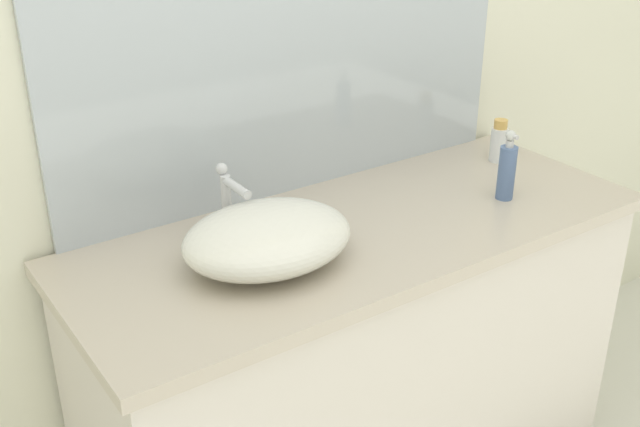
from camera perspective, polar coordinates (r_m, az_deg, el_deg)
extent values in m
cube|color=silver|center=(1.91, -5.38, 13.58)|extent=(6.00, 0.06, 2.60)
cube|color=beige|center=(2.10, 2.85, -11.97)|extent=(1.40, 0.53, 0.83)
cube|color=#B8AC99|center=(1.87, 3.14, -1.41)|extent=(1.44, 0.57, 0.03)
cube|color=#B2BCC6|center=(1.93, -1.79, 14.38)|extent=(1.30, 0.01, 0.91)
ellipsoid|color=silver|center=(1.68, -3.87, -1.79)|extent=(0.38, 0.31, 0.12)
cylinder|color=silver|center=(1.82, -6.88, 0.73)|extent=(0.02, 0.02, 0.14)
cylinder|color=silver|center=(1.75, -6.17, 1.91)|extent=(0.02, 0.11, 0.02)
sphere|color=silver|center=(1.80, -7.24, 3.27)|extent=(0.03, 0.03, 0.03)
cylinder|color=#516A99|center=(2.03, 13.54, 2.91)|extent=(0.04, 0.04, 0.14)
cylinder|color=silver|center=(2.01, 13.77, 5.00)|extent=(0.02, 0.02, 0.02)
sphere|color=silver|center=(2.00, 13.84, 5.59)|extent=(0.03, 0.03, 0.03)
cylinder|color=silver|center=(1.99, 14.07, 5.50)|extent=(0.01, 0.02, 0.01)
cylinder|color=white|center=(2.29, 12.99, 4.96)|extent=(0.05, 0.05, 0.10)
cylinder|color=#DCAB55|center=(2.27, 13.14, 6.42)|extent=(0.04, 0.04, 0.03)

